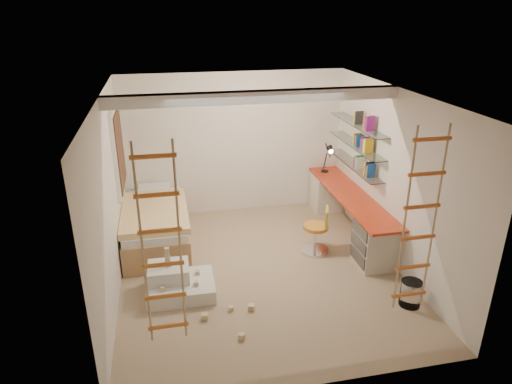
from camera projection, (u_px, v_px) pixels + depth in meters
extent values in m
plane|color=tan|center=(260.00, 271.00, 6.75)|extent=(4.50, 4.50, 0.00)
cube|color=white|center=(256.00, 97.00, 6.06)|extent=(4.00, 0.18, 0.16)
cube|color=white|center=(117.00, 150.00, 7.14)|extent=(0.06, 1.15, 1.35)
cube|color=#4C2D1E|center=(120.00, 150.00, 7.15)|extent=(0.02, 1.00, 1.20)
cylinder|color=white|center=(411.00, 293.00, 5.94)|extent=(0.28, 0.28, 0.35)
cube|color=red|center=(351.00, 195.00, 7.55)|extent=(0.55, 2.80, 0.04)
cube|color=beige|center=(327.00, 192.00, 8.69)|extent=(0.52, 0.55, 0.71)
cube|color=beige|center=(375.00, 244.00, 6.79)|extent=(0.52, 0.55, 0.71)
cube|color=#4C4742|center=(360.00, 230.00, 6.64)|extent=(0.02, 0.50, 0.18)
cube|color=#4C4742|center=(359.00, 244.00, 6.72)|extent=(0.02, 0.50, 0.18)
cube|color=#4C4742|center=(357.00, 257.00, 6.81)|extent=(0.02, 0.50, 0.18)
cube|color=white|center=(354.00, 165.00, 7.69)|extent=(0.25, 1.80, 0.01)
cube|color=white|center=(356.00, 145.00, 7.56)|extent=(0.25, 1.80, 0.01)
cube|color=white|center=(358.00, 124.00, 7.42)|extent=(0.25, 1.80, 0.01)
cube|color=#AD7F51|center=(157.00, 230.00, 7.50)|extent=(1.00, 2.00, 0.45)
cube|color=white|center=(155.00, 214.00, 7.39)|extent=(0.95, 1.95, 0.12)
cube|color=gold|center=(154.00, 212.00, 7.21)|extent=(1.02, 1.60, 0.10)
cube|color=white|center=(154.00, 189.00, 8.07)|extent=(0.55, 0.35, 0.12)
cylinder|color=black|center=(325.00, 171.00, 8.57)|extent=(0.14, 0.14, 0.02)
cylinder|color=black|center=(325.00, 161.00, 8.50)|extent=(0.02, 0.15, 0.36)
cylinder|color=black|center=(328.00, 150.00, 8.31)|extent=(0.02, 0.27, 0.20)
cone|color=black|center=(330.00, 149.00, 8.18)|extent=(0.12, 0.14, 0.15)
cylinder|color=#FFEABF|center=(331.00, 152.00, 8.16)|extent=(0.08, 0.04, 0.08)
cylinder|color=#C37A25|center=(316.00, 227.00, 7.12)|extent=(0.50, 0.50, 0.06)
cube|color=gold|center=(327.00, 217.00, 7.03)|extent=(0.14, 0.29, 0.28)
cylinder|color=silver|center=(315.00, 238.00, 7.20)|extent=(0.06, 0.06, 0.39)
cylinder|color=silver|center=(314.00, 250.00, 7.28)|extent=(0.58, 0.58, 0.05)
cube|color=silver|center=(181.00, 287.00, 6.19)|extent=(0.91, 0.72, 0.20)
cube|color=silver|center=(169.00, 272.00, 6.18)|extent=(0.56, 0.46, 0.20)
cube|color=#CCB284|center=(168.00, 263.00, 6.13)|extent=(0.08, 0.08, 0.08)
cube|color=#CCB284|center=(167.00, 258.00, 6.10)|extent=(0.07, 0.07, 0.07)
cube|color=#CCB284|center=(167.00, 252.00, 6.06)|extent=(0.06, 0.06, 0.12)
cube|color=#CCB284|center=(196.00, 283.00, 6.05)|extent=(0.06, 0.06, 0.06)
cube|color=#CCB284|center=(197.00, 272.00, 6.30)|extent=(0.06, 0.06, 0.06)
cube|color=#CCB284|center=(163.00, 289.00, 5.94)|extent=(0.06, 0.06, 0.06)
cube|color=#CCB284|center=(242.00, 336.00, 5.38)|extent=(0.07, 0.07, 0.07)
cube|color=#CCB284|center=(205.00, 317.00, 5.71)|extent=(0.07, 0.07, 0.07)
cube|color=#CCB284|center=(231.00, 308.00, 5.87)|extent=(0.07, 0.07, 0.07)
cube|color=#CCB284|center=(251.00, 307.00, 5.89)|extent=(0.07, 0.07, 0.07)
cube|color=#194CA5|center=(355.00, 158.00, 7.65)|extent=(0.14, 0.52, 0.22)
cube|color=orange|center=(357.00, 138.00, 7.51)|extent=(0.14, 0.64, 0.22)
cube|color=#262626|center=(358.00, 117.00, 7.38)|extent=(0.14, 0.46, 0.22)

